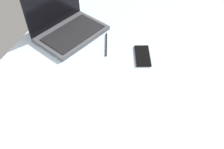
% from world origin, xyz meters
% --- Properties ---
extents(bed_mattress, '(1.80, 1.40, 0.18)m').
position_xyz_m(bed_mattress, '(0.00, 0.00, 0.09)').
color(bed_mattress, silver).
rests_on(bed_mattress, ground).
extents(laptop, '(0.39, 0.33, 0.23)m').
position_xyz_m(laptop, '(0.15, 0.50, 0.22)').
color(laptop, '#4C4C51').
rests_on(laptop, bed_mattress).
extents(cell_phone, '(0.15, 0.11, 0.01)m').
position_xyz_m(cell_phone, '(0.11, 0.09, 0.18)').
color(cell_phone, black).
rests_on(cell_phone, bed_mattress).
extents(charger_cable, '(0.16, 0.06, 0.01)m').
position_xyz_m(charger_cable, '(0.13, 0.28, 0.18)').
color(charger_cable, black).
rests_on(charger_cable, bed_mattress).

